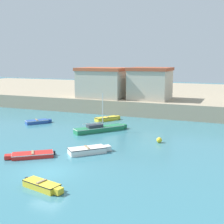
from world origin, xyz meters
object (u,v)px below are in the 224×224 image
object	(u,v)px
dinghy_white_0	(88,150)
harbor_shed_mid_row	(150,83)
harbor_shed_near_wharf	(103,83)
dinghy_red_1	(31,155)
dinghy_blue_2	(38,121)
dinghy_yellow_5	(42,185)
sailboat_green_3	(100,128)
mooring_buoy	(159,140)
dinghy_yellow_4	(107,119)

from	to	relation	value
dinghy_white_0	harbor_shed_mid_row	bearing A→B (deg)	91.59
harbor_shed_near_wharf	harbor_shed_mid_row	size ratio (longest dim) A/B	1.23
dinghy_red_1	dinghy_blue_2	bearing A→B (deg)	123.76
dinghy_yellow_5	harbor_shed_mid_row	world-z (taller)	harbor_shed_mid_row
dinghy_yellow_5	harbor_shed_mid_row	distance (m)	32.25
dinghy_white_0	sailboat_green_3	bearing A→B (deg)	107.89
harbor_shed_mid_row	dinghy_white_0	bearing A→B (deg)	-88.41
dinghy_red_1	sailboat_green_3	size ratio (longest dim) A/B	0.66
dinghy_blue_2	mooring_buoy	size ratio (longest dim) A/B	5.76
dinghy_white_0	harbor_shed_near_wharf	distance (m)	24.52
sailboat_green_3	harbor_shed_near_wharf	bearing A→B (deg)	112.84
dinghy_red_1	mooring_buoy	distance (m)	13.27
dinghy_blue_2	dinghy_yellow_5	size ratio (longest dim) A/B	0.97
dinghy_red_1	harbor_shed_mid_row	bearing A→B (deg)	82.32
mooring_buoy	harbor_shed_near_wharf	world-z (taller)	harbor_shed_near_wharf
dinghy_white_0	mooring_buoy	world-z (taller)	dinghy_white_0
dinghy_yellow_5	harbor_shed_mid_row	xyz separation A→B (m)	(-1.46, 31.88, 4.61)
dinghy_white_0	sailboat_green_3	distance (m)	8.85
mooring_buoy	harbor_shed_near_wharf	xyz separation A→B (m)	(-13.90, 16.29, 4.55)
dinghy_white_0	harbor_shed_near_wharf	size ratio (longest dim) A/B	0.46
dinghy_white_0	dinghy_yellow_5	xyz separation A→B (m)	(0.81, -8.56, -0.04)
sailboat_green_3	harbor_shed_mid_row	bearing A→B (deg)	82.08
harbor_shed_near_wharf	dinghy_blue_2	bearing A→B (deg)	-107.31
dinghy_blue_2	sailboat_green_3	size ratio (longest dim) A/B	0.55
dinghy_blue_2	mooring_buoy	world-z (taller)	mooring_buoy
dinghy_white_0	sailboat_green_3	world-z (taller)	sailboat_green_3
sailboat_green_3	harbor_shed_mid_row	distance (m)	15.70
sailboat_green_3	dinghy_yellow_4	size ratio (longest dim) A/B	1.60
dinghy_blue_2	sailboat_green_3	distance (m)	10.02
dinghy_white_0	mooring_buoy	xyz separation A→B (m)	(5.26, 6.21, -0.02)
dinghy_blue_2	harbor_shed_near_wharf	bearing A→B (deg)	72.69
dinghy_red_1	dinghy_yellow_5	xyz separation A→B (m)	(5.02, -5.46, 0.04)
sailboat_green_3	harbor_shed_near_wharf	xyz separation A→B (m)	(-5.93, 14.07, 4.45)
dinghy_red_1	dinghy_blue_2	xyz separation A→B (m)	(-8.47, 12.67, 0.04)
dinghy_blue_2	dinghy_yellow_4	bearing A→B (deg)	34.51
harbor_shed_mid_row	dinghy_red_1	bearing A→B (deg)	-97.68
harbor_shed_near_wharf	harbor_shed_mid_row	world-z (taller)	harbor_shed_mid_row
dinghy_blue_2	dinghy_yellow_4	world-z (taller)	dinghy_yellow_4
dinghy_red_1	dinghy_yellow_5	size ratio (longest dim) A/B	1.17
dinghy_white_0	dinghy_yellow_4	xyz separation A→B (m)	(-4.62, 15.11, -0.02)
mooring_buoy	dinghy_yellow_4	bearing A→B (deg)	137.99
sailboat_green_3	dinghy_yellow_4	bearing A→B (deg)	105.90
dinghy_yellow_4	dinghy_yellow_5	distance (m)	24.28
dinghy_white_0	dinghy_yellow_4	world-z (taller)	dinghy_white_0
dinghy_white_0	harbor_shed_mid_row	xyz separation A→B (m)	(-0.65, 23.33, 4.58)
mooring_buoy	harbor_shed_mid_row	xyz separation A→B (m)	(-5.90, 17.12, 4.60)
dinghy_yellow_4	dinghy_yellow_5	xyz separation A→B (m)	(5.44, -23.66, -0.02)
dinghy_white_0	dinghy_yellow_5	distance (m)	8.59
dinghy_white_0	harbor_shed_mid_row	world-z (taller)	harbor_shed_mid_row
dinghy_blue_2	dinghy_red_1	bearing A→B (deg)	-56.24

